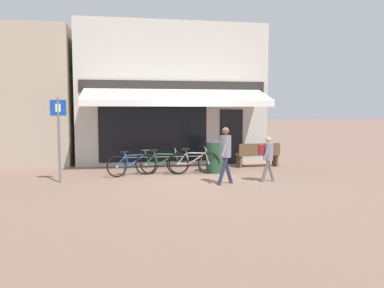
{
  "coord_description": "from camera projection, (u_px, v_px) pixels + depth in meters",
  "views": [
    {
      "loc": [
        -2.15,
        -11.08,
        2.03
      ],
      "look_at": [
        -0.3,
        -0.05,
        1.05
      ],
      "focal_mm": 35.0,
      "sensor_mm": 36.0,
      "label": 1
    }
  ],
  "objects": [
    {
      "name": "ground_plane",
      "position": [
        202.0,
        178.0,
        11.41
      ],
      "size": [
        160.0,
        160.0,
        0.0
      ],
      "primitive_type": "plane",
      "color": "#846656"
    },
    {
      "name": "shop_front",
      "position": [
        170.0,
        95.0,
        15.39
      ],
      "size": [
        7.29,
        4.64,
        5.39
      ],
      "color": "beige",
      "rests_on": "ground_plane"
    },
    {
      "name": "bike_rack_rail",
      "position": [
        163.0,
        160.0,
        12.16
      ],
      "size": [
        2.61,
        0.04,
        0.57
      ],
      "color": "#47494F",
      "rests_on": "ground_plane"
    },
    {
      "name": "bicycle_blue",
      "position": [
        133.0,
        164.0,
        11.84
      ],
      "size": [
        1.67,
        0.88,
        0.81
      ],
      "rotation": [
        -0.11,
        0.0,
        0.42
      ],
      "color": "black",
      "rests_on": "ground_plane"
    },
    {
      "name": "bicycle_green",
      "position": [
        162.0,
        163.0,
        12.02
      ],
      "size": [
        1.75,
        0.52,
        0.83
      ],
      "rotation": [
        0.1,
        0.0,
        -0.03
      ],
      "color": "black",
      "rests_on": "ground_plane"
    },
    {
      "name": "bicycle_silver",
      "position": [
        193.0,
        163.0,
        12.03
      ],
      "size": [
        1.73,
        0.52,
        0.88
      ],
      "rotation": [
        0.16,
        0.0,
        -0.02
      ],
      "color": "black",
      "rests_on": "ground_plane"
    },
    {
      "name": "pedestrian_adult",
      "position": [
        225.0,
        149.0,
        10.37
      ],
      "size": [
        0.53,
        0.56,
        1.61
      ],
      "rotation": [
        0.0,
        0.0,
        0.13
      ],
      "color": "#282D47",
      "rests_on": "ground_plane"
    },
    {
      "name": "pedestrian_child",
      "position": [
        267.0,
        153.0,
        10.78
      ],
      "size": [
        0.54,
        0.38,
        1.32
      ],
      "rotation": [
        0.0,
        0.0,
        -0.18
      ],
      "color": "slate",
      "rests_on": "ground_plane"
    },
    {
      "name": "litter_bin",
      "position": [
        215.0,
        156.0,
        12.41
      ],
      "size": [
        0.61,
        0.61,
        1.12
      ],
      "color": "#23472D",
      "rests_on": "ground_plane"
    },
    {
      "name": "parking_sign",
      "position": [
        59.0,
        131.0,
        10.55
      ],
      "size": [
        0.44,
        0.07,
        2.41
      ],
      "color": "slate",
      "rests_on": "ground_plane"
    },
    {
      "name": "park_bench",
      "position": [
        258.0,
        154.0,
        13.64
      ],
      "size": [
        1.63,
        0.59,
        0.87
      ],
      "rotation": [
        0.0,
        0.0,
        0.09
      ],
      "color": "brown",
      "rests_on": "ground_plane"
    }
  ]
}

